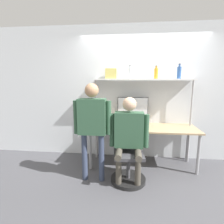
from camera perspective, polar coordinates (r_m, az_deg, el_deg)
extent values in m
plane|color=#4C4C51|center=(3.29, 9.88, -19.16)|extent=(12.00, 12.00, 0.00)
cube|color=silver|center=(3.64, 9.78, 5.99)|extent=(8.00, 0.06, 2.70)
cube|color=tan|center=(3.36, 9.86, -5.01)|extent=(2.00, 0.71, 0.03)
cylinder|color=#A5A5AA|center=(3.28, -7.05, -12.24)|extent=(0.05, 0.05, 0.72)
cylinder|color=#A5A5AA|center=(3.41, 26.38, -12.40)|extent=(0.05, 0.05, 0.72)
cylinder|color=#A5A5AA|center=(3.82, -5.02, -8.94)|extent=(0.05, 0.05, 0.72)
cylinder|color=#A5A5AA|center=(3.93, 23.44, -9.22)|extent=(0.05, 0.05, 0.72)
cube|color=white|center=(3.45, 10.11, 10.40)|extent=(1.90, 0.29, 0.02)
cylinder|color=#B2B2B7|center=(3.60, -5.27, -2.48)|extent=(0.04, 0.04, 1.64)
cylinder|color=#B2B2B7|center=(3.71, 24.22, -2.95)|extent=(0.04, 0.04, 1.64)
cylinder|color=#333338|center=(3.58, 6.66, -3.65)|extent=(0.16, 0.16, 0.01)
cylinder|color=#333338|center=(3.57, 6.68, -2.58)|extent=(0.06, 0.06, 0.13)
cube|color=#333338|center=(3.53, 6.76, 1.51)|extent=(0.61, 0.01, 0.41)
cube|color=silver|center=(3.52, 6.76, 1.49)|extent=(0.58, 0.02, 0.39)
cube|color=#BCBCC1|center=(3.19, 6.82, -5.39)|extent=(0.28, 0.21, 0.01)
cube|color=black|center=(3.17, 6.83, -5.37)|extent=(0.24, 0.12, 0.00)
cube|color=#BCBCC1|center=(3.23, 6.85, -3.26)|extent=(0.28, 0.09, 0.20)
cube|color=navy|center=(3.23, 6.85, -3.32)|extent=(0.25, 0.07, 0.18)
cube|color=silver|center=(3.22, 11.31, -5.35)|extent=(0.07, 0.15, 0.01)
cube|color=black|center=(3.22, 11.31, -5.26)|extent=(0.06, 0.13, 0.00)
cylinder|color=black|center=(3.04, 5.28, -21.03)|extent=(0.56, 0.56, 0.06)
cylinder|color=#4C4C51|center=(2.94, 5.36, -17.35)|extent=(0.06, 0.06, 0.38)
cube|color=#3F3F44|center=(2.84, 5.43, -13.51)|extent=(0.50, 0.50, 0.05)
cube|color=#3F3F44|center=(2.95, 5.17, -7.42)|extent=(0.42, 0.08, 0.45)
cylinder|color=#4C473D|center=(2.79, 2.16, -18.96)|extent=(0.09, 0.09, 0.49)
cylinder|color=#4C473D|center=(2.79, 8.43, -19.09)|extent=(0.09, 0.09, 0.49)
cylinder|color=#4C473D|center=(2.69, 2.25, -13.24)|extent=(0.10, 0.38, 0.10)
cylinder|color=#4C473D|center=(2.69, 8.57, -13.37)|extent=(0.10, 0.38, 0.10)
cube|color=#33593F|center=(2.74, 5.57, -5.75)|extent=(0.44, 0.20, 0.55)
cylinder|color=#33593F|center=(2.76, -0.02, -5.93)|extent=(0.08, 0.08, 0.52)
cylinder|color=#33593F|center=(2.76, 11.16, -6.15)|extent=(0.08, 0.08, 0.52)
sphere|color=#D8AD8C|center=(2.66, 5.72, 2.59)|extent=(0.21, 0.21, 0.21)
cylinder|color=#38425B|center=(2.95, -8.94, -14.23)|extent=(0.09, 0.09, 0.78)
cylinder|color=#38425B|center=(2.90, -3.45, -14.62)|extent=(0.09, 0.09, 0.78)
cube|color=#33593F|center=(2.71, -6.49, -1.48)|extent=(0.43, 0.20, 0.55)
cylinder|color=#33593F|center=(2.78, -11.68, -1.67)|extent=(0.08, 0.08, 0.53)
cylinder|color=#33593F|center=(2.67, -1.06, -1.95)|extent=(0.08, 0.08, 0.53)
sphere|color=tan|center=(2.66, -6.66, 7.06)|extent=(0.21, 0.21, 0.21)
cylinder|color=gold|center=(3.47, 14.18, 12.06)|extent=(0.08, 0.08, 0.19)
cylinder|color=gold|center=(3.48, 14.27, 13.95)|extent=(0.03, 0.03, 0.04)
cylinder|color=black|center=(3.48, 14.29, 14.34)|extent=(0.04, 0.04, 0.01)
cylinder|color=silver|center=(3.44, 5.84, 12.38)|extent=(0.06, 0.06, 0.20)
cylinder|color=silver|center=(3.45, 5.88, 14.36)|extent=(0.03, 0.03, 0.04)
cylinder|color=black|center=(3.45, 5.89, 14.77)|extent=(0.03, 0.03, 0.01)
cylinder|color=#335999|center=(3.55, 21.05, 11.86)|extent=(0.08, 0.08, 0.22)
cylinder|color=#335999|center=(3.56, 21.19, 13.96)|extent=(0.03, 0.03, 0.04)
cylinder|color=black|center=(3.57, 21.21, 14.40)|extent=(0.04, 0.04, 0.01)
cube|color=#DBCC66|center=(3.46, -0.20, 12.36)|extent=(0.21, 0.23, 0.19)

